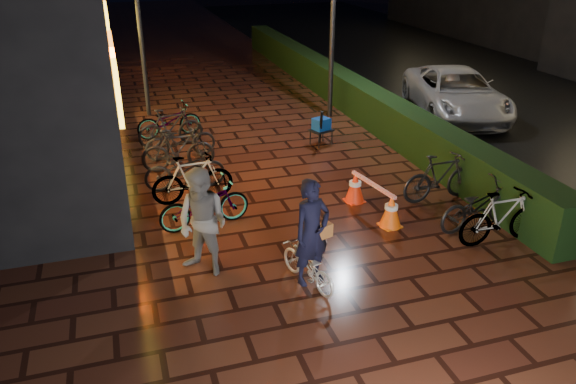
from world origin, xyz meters
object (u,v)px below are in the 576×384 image
object	(u,v)px
traffic_barrier	(372,198)
van	(456,93)
bystander_person	(203,223)
cyclist	(310,248)
cart_assembly	(321,126)

from	to	relation	value
traffic_barrier	van	bearing A→B (deg)	45.40
bystander_person	traffic_barrier	bearing A→B (deg)	63.20
bystander_person	cyclist	xyz separation A→B (m)	(1.44, -0.86, -0.22)
cyclist	cart_assembly	bearing A→B (deg)	67.90
bystander_person	traffic_barrier	distance (m)	3.61
cyclist	traffic_barrier	distance (m)	2.78
cart_assembly	cyclist	bearing A→B (deg)	-112.10
traffic_barrier	cart_assembly	xyz separation A→B (m)	(0.41, 3.89, 0.20)
bystander_person	van	xyz separation A→B (m)	(8.47, 6.24, -0.21)
cart_assembly	traffic_barrier	bearing A→B (deg)	-96.09
cyclist	cart_assembly	size ratio (longest dim) A/B	1.77
cart_assembly	bystander_person	bearing A→B (deg)	-127.42
van	traffic_barrier	size ratio (longest dim) A/B	3.04
bystander_person	cart_assembly	size ratio (longest dim) A/B	1.75
bystander_person	cyclist	world-z (taller)	cyclist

